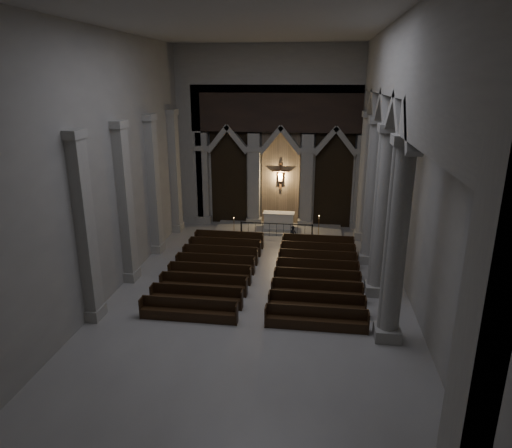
# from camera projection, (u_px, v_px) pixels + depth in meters

# --- Properties ---
(room) EXTENTS (24.00, 24.10, 12.00)m
(room) POSITION_uv_depth(u_px,v_px,m) (258.00, 136.00, 18.92)
(room) COLOR #9B9993
(room) RESTS_ON ground
(sanctuary_wall) EXTENTS (14.00, 0.77, 12.00)m
(sanctuary_wall) POSITION_uv_depth(u_px,v_px,m) (281.00, 130.00, 30.10)
(sanctuary_wall) COLOR #A3A098
(sanctuary_wall) RESTS_ON ground
(right_arcade) EXTENTS (1.00, 24.00, 12.00)m
(right_arcade) POSITION_uv_depth(u_px,v_px,m) (390.00, 129.00, 19.39)
(right_arcade) COLOR #A3A098
(right_arcade) RESTS_ON ground
(left_pilasters) EXTENTS (0.60, 13.00, 8.03)m
(left_pilasters) POSITION_uv_depth(u_px,v_px,m) (141.00, 196.00, 24.21)
(left_pilasters) COLOR #A3A098
(left_pilasters) RESTS_ON ground
(sanctuary_step) EXTENTS (8.50, 2.60, 0.15)m
(sanctuary_step) POSITION_uv_depth(u_px,v_px,m) (278.00, 228.00, 31.21)
(sanctuary_step) COLOR #A3A098
(sanctuary_step) RESTS_ON ground
(altar) EXTENTS (2.12, 0.85, 1.07)m
(altar) POSITION_uv_depth(u_px,v_px,m) (279.00, 220.00, 31.00)
(altar) COLOR silver
(altar) RESTS_ON sanctuary_step
(altar_rail) EXTENTS (4.73, 0.09, 0.93)m
(altar_rail) POSITION_uv_depth(u_px,v_px,m) (276.00, 228.00, 29.68)
(altar_rail) COLOR black
(altar_rail) RESTS_ON ground
(candle_stand_left) EXTENTS (0.21, 0.21, 1.26)m
(candle_stand_left) POSITION_uv_depth(u_px,v_px,m) (234.00, 231.00, 29.88)
(candle_stand_left) COLOR #A47432
(candle_stand_left) RESTS_ON ground
(candle_stand_right) EXTENTS (0.25, 0.25, 1.50)m
(candle_stand_right) POSITION_uv_depth(u_px,v_px,m) (318.00, 231.00, 29.65)
(candle_stand_right) COLOR #A47432
(candle_stand_right) RESTS_ON ground
(pews) EXTENTS (9.64, 9.50, 0.95)m
(pews) POSITION_uv_depth(u_px,v_px,m) (264.00, 274.00, 23.39)
(pews) COLOR black
(pews) RESTS_ON ground
(worshipper) EXTENTS (0.53, 0.42, 1.26)m
(worshipper) POSITION_uv_depth(u_px,v_px,m) (293.00, 236.00, 28.05)
(worshipper) COLOR black
(worshipper) RESTS_ON ground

